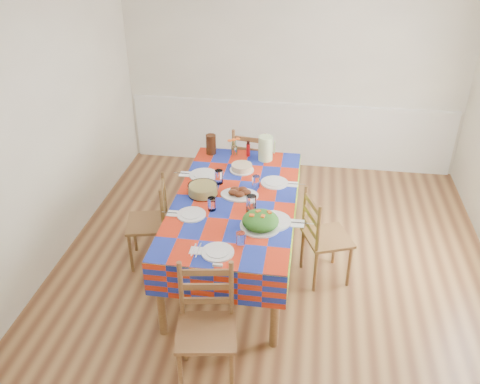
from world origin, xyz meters
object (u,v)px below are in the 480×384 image
(dining_table, at_px, (235,207))
(tea_pitcher, at_px, (211,144))
(meat_platter, at_px, (239,193))
(chair_near, at_px, (206,328))
(chair_far, at_px, (252,166))
(chair_left, at_px, (151,223))
(chair_right, at_px, (323,238))
(green_pitcher, at_px, (266,148))

(dining_table, distance_m, tea_pitcher, 1.04)
(dining_table, height_order, meat_platter, meat_platter)
(tea_pitcher, bearing_deg, meat_platter, -62.58)
(dining_table, height_order, tea_pitcher, tea_pitcher)
(chair_near, height_order, chair_far, chair_near)
(tea_pitcher, bearing_deg, chair_far, 45.93)
(chair_far, bearing_deg, chair_left, 66.09)
(chair_far, xyz_separation_m, chair_right, (0.87, -1.37, -0.01))
(dining_table, relative_size, tea_pitcher, 9.64)
(dining_table, relative_size, chair_left, 2.26)
(green_pitcher, bearing_deg, chair_left, -140.91)
(chair_far, bearing_deg, meat_platter, 100.29)
(chair_near, height_order, chair_right, chair_near)
(dining_table, bearing_deg, chair_right, -1.10)
(meat_platter, bearing_deg, chair_near, -91.64)
(chair_left, bearing_deg, tea_pitcher, 141.39)
(meat_platter, bearing_deg, dining_table, -118.16)
(green_pitcher, relative_size, tea_pitcher, 1.22)
(meat_platter, height_order, chair_near, chair_near)
(green_pitcher, bearing_deg, chair_right, -53.13)
(chair_left, bearing_deg, dining_table, 76.49)
(chair_far, height_order, chair_left, chair_far)
(chair_near, relative_size, chair_right, 1.04)
(chair_near, bearing_deg, green_pitcher, 75.67)
(meat_platter, distance_m, chair_near, 1.47)
(chair_right, bearing_deg, green_pitcher, 15.13)
(dining_table, height_order, chair_far, chair_far)
(meat_platter, xyz_separation_m, green_pitcher, (0.16, 0.81, 0.11))
(meat_platter, xyz_separation_m, chair_left, (-0.90, -0.05, -0.40))
(meat_platter, relative_size, chair_right, 0.38)
(green_pitcher, height_order, chair_left, green_pitcher)
(meat_platter, bearing_deg, green_pitcher, 78.49)
(meat_platter, bearing_deg, chair_left, -176.66)
(tea_pitcher, relative_size, chair_right, 0.23)
(dining_table, relative_size, green_pitcher, 7.93)
(dining_table, relative_size, chair_right, 2.21)
(meat_platter, relative_size, chair_far, 0.37)
(chair_far, distance_m, chair_left, 1.60)
(green_pitcher, distance_m, tea_pitcher, 0.62)
(chair_right, bearing_deg, tea_pitcher, 31.76)
(tea_pitcher, bearing_deg, chair_left, -115.74)
(green_pitcher, bearing_deg, chair_near, -95.26)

